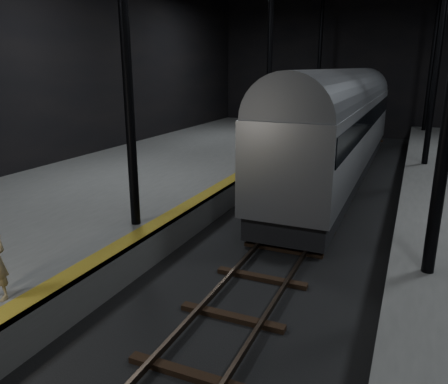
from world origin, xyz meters
The scene contains 5 objects.
ground centered at (0.00, 0.00, 0.00)m, with size 44.00×44.00×0.00m, color black.
platform_left centered at (-7.50, 0.00, 0.50)m, with size 9.00×43.80×1.00m, color #575755.
tactile_strip centered at (-3.25, 0.00, 1.00)m, with size 0.50×43.80×0.01m, color olive.
track centered at (0.00, 0.00, 0.07)m, with size 2.40×43.00×0.24m.
train centered at (0.00, 7.11, 2.85)m, with size 2.86×19.10×5.11m.
Camera 1 is at (3.19, -13.75, 5.31)m, focal length 35.00 mm.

